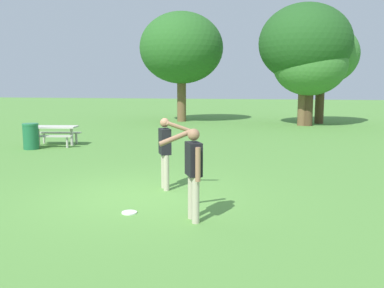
% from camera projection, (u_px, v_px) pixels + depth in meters
% --- Properties ---
extents(ground_plane, '(120.00, 120.00, 0.00)m').
position_uv_depth(ground_plane, '(143.00, 196.00, 9.03)').
color(ground_plane, '#568E3D').
extents(person_thrower, '(0.82, 0.55, 1.64)m').
position_uv_depth(person_thrower, '(165.00, 148.00, 9.47)').
color(person_thrower, '#B7AD93').
rests_on(person_thrower, ground).
extents(person_catcher, '(0.82, 0.55, 1.64)m').
position_uv_depth(person_catcher, '(193.00, 167.00, 7.25)').
color(person_catcher, '#B7AD93').
rests_on(person_catcher, ground).
extents(frisbee, '(0.29, 0.29, 0.03)m').
position_uv_depth(frisbee, '(129.00, 213.00, 7.82)').
color(frisbee, white).
rests_on(frisbee, ground).
extents(picnic_table_near, '(1.92, 1.69, 0.77)m').
position_uv_depth(picnic_table_near, '(55.00, 131.00, 16.36)').
color(picnic_table_near, beige).
rests_on(picnic_table_near, ground).
extents(trash_can_beside_table, '(0.59, 0.59, 0.96)m').
position_uv_depth(trash_can_beside_table, '(31.00, 136.00, 15.46)').
color(trash_can_beside_table, '#1E663D').
rests_on(trash_can_beside_table, ground).
extents(tree_tall_left, '(5.29, 5.29, 6.92)m').
position_uv_depth(tree_tall_left, '(181.00, 48.00, 26.48)').
color(tree_tall_left, brown).
rests_on(tree_tall_left, ground).
extents(tree_broad_center, '(5.25, 5.25, 6.94)m').
position_uv_depth(tree_broad_center, '(305.00, 44.00, 23.78)').
color(tree_broad_center, brown).
rests_on(tree_broad_center, ground).
extents(tree_far_right, '(4.18, 4.18, 5.29)m').
position_uv_depth(tree_far_right, '(310.00, 65.00, 23.79)').
color(tree_far_right, '#4C3823').
rests_on(tree_far_right, ground).
extents(tree_slender_mid, '(4.36, 4.36, 6.01)m').
position_uv_depth(tree_slender_mid, '(322.00, 55.00, 25.07)').
color(tree_slender_mid, '#4C3823').
rests_on(tree_slender_mid, ground).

